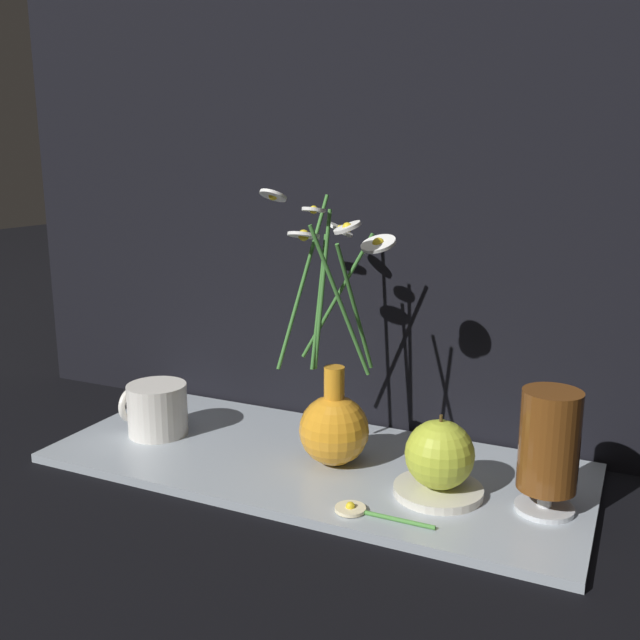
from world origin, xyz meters
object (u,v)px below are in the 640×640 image
at_px(orange_fruit, 440,454).
at_px(vase_with_flowers, 333,415).
at_px(yellow_mug, 156,409).
at_px(tea_glass, 549,444).

bearing_deg(orange_fruit, vase_with_flowers, 169.81).
relative_size(yellow_mug, orange_fruit, 1.06).
bearing_deg(orange_fruit, tea_glass, 6.04).
bearing_deg(yellow_mug, vase_with_flowers, 2.64).
distance_m(tea_glass, orange_fruit, 0.13).
relative_size(tea_glass, orange_fruit, 1.58).
relative_size(vase_with_flowers, orange_fruit, 3.91).
relative_size(vase_with_flowers, yellow_mug, 3.71).
height_order(vase_with_flowers, yellow_mug, vase_with_flowers).
height_order(yellow_mug, tea_glass, tea_glass).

